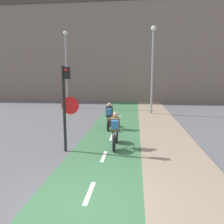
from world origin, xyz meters
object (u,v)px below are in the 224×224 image
traffic_light_pole (66,100)px  street_lamp_sidewalk (153,61)px  cyclist_near (115,131)px  cyclist_far (109,116)px  street_lamp_far (66,62)px

traffic_light_pole → street_lamp_sidewalk: street_lamp_sidewalk is taller
street_lamp_sidewalk → traffic_light_pole: bearing=-113.6°
cyclist_near → cyclist_far: cyclist_near is taller
street_lamp_far → cyclist_far: street_lamp_far is taller
cyclist_far → cyclist_near: bearing=-78.8°
traffic_light_pole → street_lamp_far: 12.11m
street_lamp_far → cyclist_near: 12.49m
traffic_light_pole → street_lamp_far: street_lamp_far is taller
cyclist_near → traffic_light_pole: bearing=-160.5°
street_lamp_far → cyclist_near: street_lamp_far is taller
street_lamp_sidewalk → cyclist_far: (-2.60, -4.94, -3.25)m
street_lamp_far → street_lamp_sidewalk: size_ratio=1.05×
street_lamp_far → cyclist_near: size_ratio=3.84×
traffic_light_pole → cyclist_near: bearing=19.5°
street_lamp_sidewalk → cyclist_far: 6.46m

